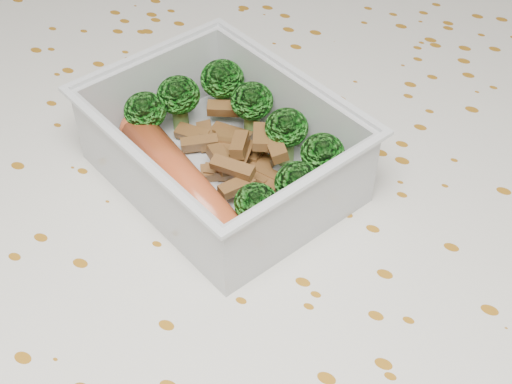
% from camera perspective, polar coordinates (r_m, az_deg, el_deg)
% --- Properties ---
extents(dining_table, '(1.40, 0.90, 0.75)m').
position_cam_1_polar(dining_table, '(0.50, 0.45, -9.10)').
color(dining_table, brown).
rests_on(dining_table, ground).
extents(tablecloth, '(1.46, 0.96, 0.19)m').
position_cam_1_polar(tablecloth, '(0.46, 0.48, -5.34)').
color(tablecloth, silver).
rests_on(tablecloth, dining_table).
extents(lunch_container, '(0.19, 0.17, 0.06)m').
position_cam_1_polar(lunch_container, '(0.44, -2.73, 2.94)').
color(lunch_container, silver).
rests_on(lunch_container, tablecloth).
extents(broccoli_florets, '(0.14, 0.12, 0.04)m').
position_cam_1_polar(broccoli_florets, '(0.44, -1.22, 5.20)').
color(broccoli_florets, '#608C3F').
rests_on(broccoli_florets, lunch_container).
extents(meat_pile, '(0.09, 0.08, 0.03)m').
position_cam_1_polar(meat_pile, '(0.45, -1.53, 3.20)').
color(meat_pile, brown).
rests_on(meat_pile, lunch_container).
extents(sausage, '(0.13, 0.08, 0.02)m').
position_cam_1_polar(sausage, '(0.42, -5.92, 0.79)').
color(sausage, '#BD4B25').
rests_on(sausage, lunch_container).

